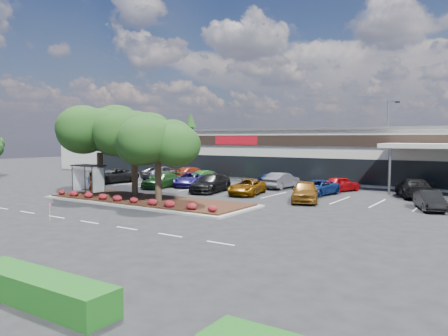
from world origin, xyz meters
The scene contains 29 objects.
ground centered at (0.00, 0.00, 0.00)m, with size 160.00×160.00×0.00m, color black.
retail_store centered at (0.06, 33.91, 3.15)m, with size 80.40×25.20×6.25m.
landscape_island centered at (-2.00, 4.00, 0.12)m, with size 18.00×6.00×0.26m.
lane_markings centered at (-0.14, 10.42, 0.01)m, with size 33.12×20.06×0.01m.
shrub_row centered at (-2.00, 1.90, 0.51)m, with size 17.00×0.80×0.50m, color maroon, non-canonical shape.
bus_shelter centered at (-7.50, 2.95, 2.31)m, with size 2.75×1.55×2.59m.
island_tree_west centered at (-8.00, 4.50, 4.21)m, with size 7.20×7.20×7.89m, color #173E13, non-canonical shape.
island_tree_mid centered at (-4.50, 5.20, 3.92)m, with size 6.60×6.60×7.32m, color #173E13, non-canonical shape.
island_tree_east centered at (-0.50, 3.70, 3.51)m, with size 5.80×5.80×6.50m, color #173E13, non-canonical shape.
hedge_south_east centered at (10.00, -13.50, 0.45)m, with size 6.00×1.30×0.90m, color #114C13.
conifer_north_west centered at (-30.00, 46.00, 5.00)m, with size 4.40×4.40×10.00m, color #173E13.
person_waiting centered at (-7.27, 2.97, 1.25)m, with size 0.72×0.47×1.97m, color #594C47.
light_pole centered at (10.91, 28.02, 4.03)m, with size 1.43×0.65×9.14m.
survey_stake centered at (-1.67, -4.98, 0.69)m, with size 0.07×0.14×1.07m.
car_0 centered at (-15.55, 12.77, 0.81)m, with size 2.70×5.86×1.63m, color black.
car_1 centered at (-7.87, 12.35, 0.75)m, with size 2.10×5.17×1.50m, color #1F4B1D.
car_2 centered at (-6.15, 14.72, 0.72)m, with size 2.40×5.21×1.45m, color navy.
car_3 centered at (-1.53, 12.17, 0.83)m, with size 2.33×5.72×1.66m, color black.
car_4 centered at (2.33, 12.38, 0.70)m, with size 2.34×5.07×1.41m, color #6B3B03.
car_5 centered at (8.43, 11.09, 0.85)m, with size 2.00×4.98×1.70m, color brown.
car_6 centered at (7.73, 15.56, 0.67)m, with size 2.24×4.85×1.35m, color navy.
car_7 centered at (17.39, 12.25, 0.68)m, with size 1.44×4.13×1.36m, color black.
car_9 centered at (-13.21, 18.98, 0.82)m, with size 2.73×5.91×1.64m, color #4C4C52.
car_10 centered at (-9.78, 20.05, 0.82)m, with size 2.29×5.63×1.64m, color maroon.
car_11 centered at (-6.49, 18.62, 0.72)m, with size 1.52×4.35×1.43m, color #1F511A.
car_12 centered at (0.51, 21.16, 0.67)m, with size 1.57×3.90×1.33m, color navy.
car_13 centered at (2.78, 18.52, 0.80)m, with size 1.70×4.88×1.61m, color #4F4E55.
car_15 centered at (8.62, 19.37, 0.72)m, with size 1.71×4.25×1.45m, color #95090D.
car_16 centered at (15.22, 18.62, 0.83)m, with size 2.32×5.72×1.66m, color black.
Camera 1 is at (22.04, -21.39, 5.14)m, focal length 35.00 mm.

